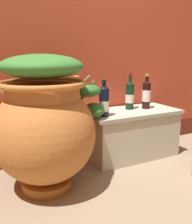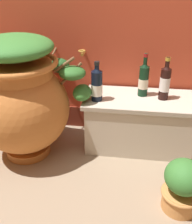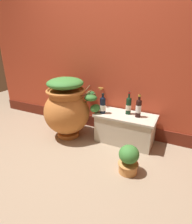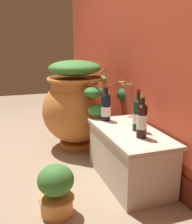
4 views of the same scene
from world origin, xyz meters
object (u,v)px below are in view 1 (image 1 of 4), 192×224
object	(u,v)px
terracotta_urn	(45,123)
wine_bottle_right	(146,93)
wine_bottle_middle	(130,95)
wine_bottle_left	(104,101)

from	to	relation	value
terracotta_urn	wine_bottle_right	xyz separation A→B (m)	(0.99, 0.21, 0.10)
wine_bottle_middle	wine_bottle_right	size ratio (longest dim) A/B	1.03
terracotta_urn	wine_bottle_middle	bearing A→B (deg)	16.79
terracotta_urn	wine_bottle_middle	world-z (taller)	terracotta_urn
wine_bottle_left	wine_bottle_right	world-z (taller)	wine_bottle_right
terracotta_urn	wine_bottle_left	xyz separation A→B (m)	(0.51, 0.13, 0.08)
terracotta_urn	wine_bottle_left	bearing A→B (deg)	13.73
wine_bottle_left	wine_bottle_middle	xyz separation A→B (m)	(0.33, 0.13, 0.01)
wine_bottle_left	wine_bottle_right	size ratio (longest dim) A/B	0.93
terracotta_urn	wine_bottle_left	world-z (taller)	terracotta_urn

